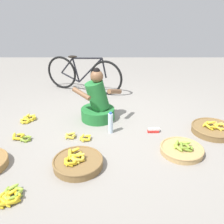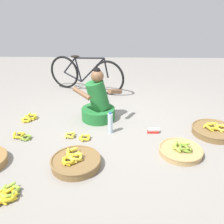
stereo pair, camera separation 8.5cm
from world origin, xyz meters
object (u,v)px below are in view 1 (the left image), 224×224
(banana_basket_back_left, at_px, (213,129))
(loose_bananas_front_left, at_px, (21,137))
(loose_bananas_front_right, at_px, (9,197))
(banana_basket_near_bicycle, at_px, (181,149))
(banana_basket_mid_left, at_px, (77,162))
(vendor_woman_front, at_px, (97,104))
(bicycle_leaning, at_px, (82,74))
(water_bottle, at_px, (110,123))
(loose_bananas_near_vendor, at_px, (78,137))
(loose_bananas_back_center, at_px, (28,119))
(packet_carton_stack, at_px, (153,130))

(banana_basket_back_left, relative_size, loose_bananas_front_left, 2.10)
(banana_basket_back_left, height_order, loose_bananas_front_right, banana_basket_back_left)
(banana_basket_near_bicycle, bearing_deg, banana_basket_mid_left, -167.76)
(vendor_woman_front, height_order, bicycle_leaning, vendor_woman_front)
(bicycle_leaning, height_order, banana_basket_near_bicycle, bicycle_leaning)
(water_bottle, bearing_deg, banana_basket_back_left, 0.10)
(banana_basket_near_bicycle, relative_size, banana_basket_mid_left, 0.93)
(banana_basket_back_left, relative_size, loose_bananas_front_right, 1.95)
(vendor_woman_front, distance_m, loose_bananas_front_left, 1.19)
(banana_basket_mid_left, relative_size, loose_bananas_near_vendor, 1.51)
(loose_bananas_back_center, relative_size, loose_bananas_front_right, 1.00)
(loose_bananas_front_left, bearing_deg, loose_bananas_near_vendor, 0.78)
(banana_basket_near_bicycle, bearing_deg, vendor_woman_front, 139.11)
(banana_basket_near_bicycle, relative_size, loose_bananas_back_center, 1.73)
(loose_bananas_front_left, bearing_deg, vendor_woman_front, 31.58)
(banana_basket_back_left, xyz_separation_m, loose_bananas_front_left, (-2.65, -0.18, -0.03))
(banana_basket_mid_left, height_order, loose_bananas_near_vendor, banana_basket_mid_left)
(vendor_woman_front, relative_size, water_bottle, 2.61)
(loose_bananas_back_center, bearing_deg, packet_carton_stack, -10.61)
(vendor_woman_front, relative_size, loose_bananas_front_right, 2.70)
(banana_basket_near_bicycle, height_order, loose_bananas_front_left, banana_basket_near_bicycle)
(banana_basket_mid_left, xyz_separation_m, packet_carton_stack, (0.97, 0.78, -0.03))
(loose_bananas_front_right, height_order, loose_bananas_front_left, loose_bananas_front_right)
(packet_carton_stack, bearing_deg, banana_basket_near_bicycle, -62.88)
(banana_basket_mid_left, relative_size, packet_carton_stack, 3.26)
(bicycle_leaning, distance_m, loose_bananas_near_vendor, 1.95)
(bicycle_leaning, xyz_separation_m, loose_bananas_back_center, (-0.72, -1.38, -0.33))
(loose_bananas_near_vendor, xyz_separation_m, loose_bananas_front_left, (-0.77, -0.01, -0.00))
(banana_basket_back_left, bearing_deg, loose_bananas_front_right, -152.12)
(loose_bananas_front_left, relative_size, water_bottle, 0.90)
(loose_bananas_back_center, relative_size, packet_carton_stack, 1.76)
(vendor_woman_front, relative_size, bicycle_leaning, 0.52)
(loose_bananas_back_center, height_order, water_bottle, water_bottle)
(bicycle_leaning, relative_size, loose_bananas_back_center, 5.23)
(loose_bananas_back_center, bearing_deg, vendor_woman_front, 3.35)
(loose_bananas_near_vendor, distance_m, loose_bananas_front_left, 0.77)
(loose_bananas_front_left, bearing_deg, bicycle_leaning, 71.97)
(banana_basket_back_left, distance_m, loose_bananas_front_right, 2.70)
(loose_bananas_near_vendor, bearing_deg, loose_bananas_front_right, -114.89)
(banana_basket_near_bicycle, bearing_deg, loose_bananas_front_left, 171.27)
(banana_basket_near_bicycle, bearing_deg, water_bottle, 150.22)
(bicycle_leaning, distance_m, loose_bananas_back_center, 1.59)
(vendor_woman_front, bearing_deg, water_bottle, -64.92)
(bicycle_leaning, relative_size, loose_bananas_front_right, 5.21)
(loose_bananas_front_left, relative_size, packet_carton_stack, 1.64)
(banana_basket_mid_left, distance_m, water_bottle, 0.85)
(bicycle_leaning, height_order, loose_bananas_near_vendor, bicycle_leaning)
(bicycle_leaning, relative_size, banana_basket_back_left, 2.67)
(loose_bananas_near_vendor, height_order, loose_bananas_front_left, loose_bananas_front_left)
(banana_basket_mid_left, bearing_deg, loose_bananas_back_center, 129.20)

